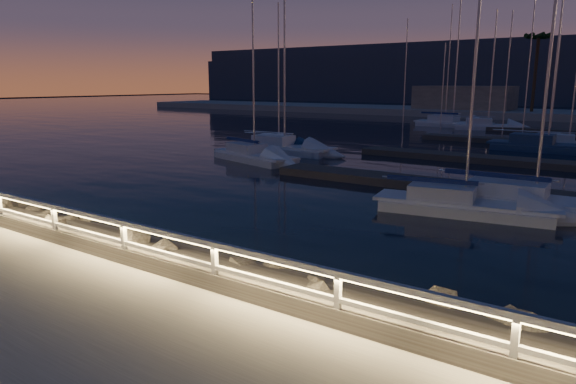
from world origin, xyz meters
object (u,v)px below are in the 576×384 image
guard_rail (289,273)px  sailboat_b (460,203)px  sailboat_c (529,200)px  sailboat_f (253,155)px  sailboat_a (282,147)px  sailboat_j (544,145)px  sailboat_n (451,123)px  sailboat_m (486,126)px  sailboat_e (277,145)px  sailboat_k (566,143)px

guard_rail → sailboat_b: sailboat_b is taller
sailboat_c → sailboat_f: size_ratio=1.12×
sailboat_f → sailboat_b: bearing=-5.6°
sailboat_a → sailboat_j: 19.30m
sailboat_a → sailboat_b: (15.64, -10.25, -0.06)m
sailboat_j → sailboat_c: bearing=-82.7°
sailboat_n → guard_rail: bearing=-70.1°
sailboat_a → sailboat_j: size_ratio=0.93×
sailboat_n → sailboat_m: bearing=-14.3°
sailboat_j → sailboat_n: bearing=125.3°
sailboat_f → sailboat_n: sailboat_n is taller
sailboat_n → sailboat_j: bearing=-49.1°
sailboat_c → sailboat_e: size_ratio=1.27×
sailboat_a → sailboat_e: sailboat_a is taller
sailboat_e → sailboat_f: 5.59m
guard_rail → sailboat_j: bearing=90.9°
guard_rail → sailboat_c: 14.05m
sailboat_a → sailboat_m: size_ratio=1.04×
sailboat_b → sailboat_k: (0.72, 25.18, -0.00)m
sailboat_a → sailboat_m: (7.19, 27.87, -0.01)m
sailboat_a → sailboat_j: bearing=36.7°
sailboat_f → sailboat_n: (2.36, 33.52, 0.06)m
sailboat_c → sailboat_k: sailboat_c is taller
sailboat_m → sailboat_k: bearing=-71.4°
sailboat_f → sailboat_k: size_ratio=0.97×
sailboat_b → sailboat_f: (-15.09, 6.17, 0.01)m
guard_rail → sailboat_f: size_ratio=3.69×
guard_rail → sailboat_b: size_ratio=3.83×
sailboat_a → sailboat_c: 19.63m
sailboat_e → sailboat_k: sailboat_k is taller
sailboat_c → sailboat_j: bearing=96.0°
sailboat_c → sailboat_f: sailboat_c is taller
sailboat_e → sailboat_j: bearing=25.4°
sailboat_e → sailboat_j: sailboat_j is taller
sailboat_c → sailboat_f: 17.74m
sailboat_a → sailboat_m: bearing=74.7°
sailboat_c → sailboat_k: 23.31m
sailboat_a → sailboat_k: bearing=41.6°
sailboat_m → sailboat_n: (-4.28, 1.57, 0.03)m
sailboat_j → sailboat_m: (-8.12, 16.11, -0.01)m
guard_rail → sailboat_a: bearing=125.5°
sailboat_m → guard_rail: bearing=-96.9°
sailboat_e → sailboat_n: 28.57m
sailboat_a → sailboat_e: size_ratio=1.22×
sailboat_c → sailboat_e: 21.34m
sailboat_k → sailboat_f: bearing=-137.6°
sailboat_a → sailboat_c: bearing=-25.9°
sailboat_a → sailboat_e: 1.78m
sailboat_b → sailboat_c: size_ratio=0.86×
sailboat_e → sailboat_j: size_ratio=0.77×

